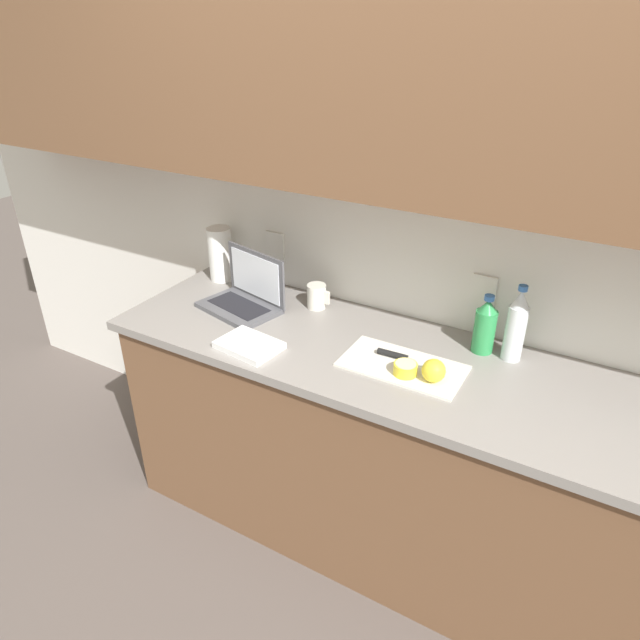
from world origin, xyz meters
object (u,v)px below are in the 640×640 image
object	(u,v)px
bottle_green_soda	(516,326)
paper_towel_roll	(220,254)
cutting_board	(402,366)
knife	(400,357)
lemon_half_cut	(405,369)
measuring_cup	(317,296)
bottle_oil_tall	(485,326)
laptop	(246,295)
lemon_whole_beside	(434,371)

from	to	relation	value
bottle_green_soda	paper_towel_roll	distance (m)	1.30
cutting_board	paper_towel_roll	bearing A→B (deg)	164.85
cutting_board	bottle_green_soda	distance (m)	0.41
knife	bottle_green_soda	world-z (taller)	bottle_green_soda
lemon_half_cut	measuring_cup	bearing A→B (deg)	150.57
bottle_oil_tall	measuring_cup	distance (m)	0.69
bottle_green_soda	lemon_half_cut	bearing A→B (deg)	-133.98
laptop	paper_towel_roll	size ratio (longest dim) A/B	1.50
knife	bottle_green_soda	bearing A→B (deg)	30.56
knife	cutting_board	bearing A→B (deg)	-56.76
bottle_oil_tall	measuring_cup	world-z (taller)	bottle_oil_tall
lemon_half_cut	bottle_oil_tall	size ratio (longest dim) A/B	0.36
cutting_board	lemon_whole_beside	distance (m)	0.14
lemon_half_cut	cutting_board	bearing A→B (deg)	120.85
lemon_whole_beside	measuring_cup	size ratio (longest dim) A/B	0.79
knife	bottle_oil_tall	distance (m)	0.32
paper_towel_roll	lemon_half_cut	bearing A→B (deg)	-17.19
laptop	knife	xyz separation A→B (m)	(0.71, -0.07, -0.04)
knife	measuring_cup	size ratio (longest dim) A/B	2.58
knife	bottle_green_soda	xyz separation A→B (m)	(0.33, 0.21, 0.11)
bottle_oil_tall	paper_towel_roll	xyz separation A→B (m)	(-1.20, 0.03, 0.02)
bottle_green_soda	measuring_cup	distance (m)	0.79
laptop	lemon_half_cut	distance (m)	0.78
knife	lemon_half_cut	distance (m)	0.09
bottle_oil_tall	bottle_green_soda	bearing A→B (deg)	-0.00
knife	paper_towel_roll	bearing A→B (deg)	163.89
knife	measuring_cup	bearing A→B (deg)	153.14
knife	bottle_oil_tall	bearing A→B (deg)	40.91
laptop	paper_towel_roll	distance (m)	0.32
knife	lemon_whole_beside	world-z (taller)	lemon_whole_beside
lemon_half_cut	bottle_green_soda	xyz separation A→B (m)	(0.28, 0.29, 0.10)
knife	paper_towel_roll	world-z (taller)	paper_towel_roll
laptop	measuring_cup	size ratio (longest dim) A/B	3.62
laptop	paper_towel_roll	world-z (taller)	paper_towel_roll
cutting_board	lemon_half_cut	bearing A→B (deg)	-59.15
bottle_oil_tall	measuring_cup	bearing A→B (deg)	-179.86
bottle_oil_tall	paper_towel_roll	size ratio (longest dim) A/B	0.91
laptop	cutting_board	xyz separation A→B (m)	(0.73, -0.10, -0.05)
bottle_oil_tall	paper_towel_roll	distance (m)	1.20
knife	paper_towel_roll	size ratio (longest dim) A/B	1.07
paper_towel_roll	laptop	bearing A→B (deg)	-33.16
laptop	bottle_oil_tall	size ratio (longest dim) A/B	1.64
lemon_whole_beside	paper_towel_roll	world-z (taller)	paper_towel_roll
knife	lemon_whole_beside	size ratio (longest dim) A/B	3.28
lemon_half_cut	laptop	bearing A→B (deg)	169.21
cutting_board	measuring_cup	bearing A→B (deg)	153.47
lemon_whole_beside	paper_towel_roll	size ratio (longest dim) A/B	0.33
lemon_half_cut	lemon_whole_beside	distance (m)	0.10
knife	measuring_cup	xyz separation A→B (m)	(-0.46, 0.21, 0.03)
laptop	measuring_cup	bearing A→B (deg)	42.60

